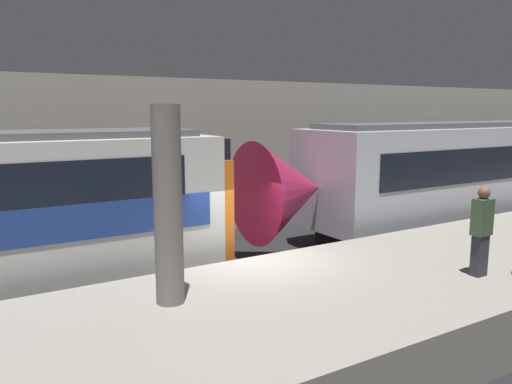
% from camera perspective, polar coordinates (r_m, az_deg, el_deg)
% --- Properties ---
extents(ground_plane, '(120.00, 120.00, 0.00)m').
position_cam_1_polar(ground_plane, '(11.33, -0.17, -12.71)').
color(ground_plane, black).
extents(platform, '(40.00, 4.66, 1.10)m').
position_cam_1_polar(platform, '(9.35, 7.44, -14.07)').
color(platform, gray).
rests_on(platform, ground).
extents(station_rear_barrier, '(50.00, 0.15, 5.29)m').
position_cam_1_polar(station_rear_barrier, '(16.54, -11.96, 3.57)').
color(station_rear_barrier, '#B2AD9E').
rests_on(station_rear_barrier, ground).
extents(support_pillar_near, '(0.47, 0.47, 3.25)m').
position_cam_1_polar(support_pillar_near, '(8.14, -10.04, -1.61)').
color(support_pillar_near, slate).
rests_on(support_pillar_near, platform).
extents(person_waiting, '(0.38, 0.24, 1.73)m').
position_cam_1_polar(person_waiting, '(10.41, 24.36, -3.88)').
color(person_waiting, '#2D2D38').
rests_on(person_waiting, platform).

